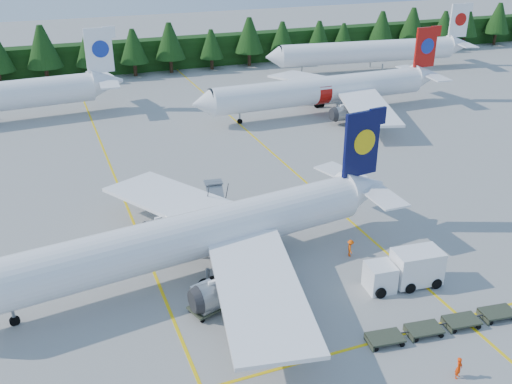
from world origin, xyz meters
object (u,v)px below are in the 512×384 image
object	(u,v)px
service_truck	(404,270)
airliner_navy	(169,243)
airstairs	(220,225)
airliner_red	(316,91)

from	to	relation	value
service_truck	airliner_navy	bearing A→B (deg)	162.27
service_truck	airstairs	bearing A→B (deg)	134.91
airliner_navy	service_truck	world-z (taller)	airliner_navy
airliner_navy	airliner_red	bearing A→B (deg)	41.52
airliner_red	airstairs	size ratio (longest dim) A/B	6.75
airliner_navy	airstairs	world-z (taller)	airliner_navy
airliner_red	service_truck	world-z (taller)	airliner_red
airstairs	service_truck	world-z (taller)	airstairs
airliner_navy	service_truck	distance (m)	18.94
airstairs	service_truck	distance (m)	17.52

